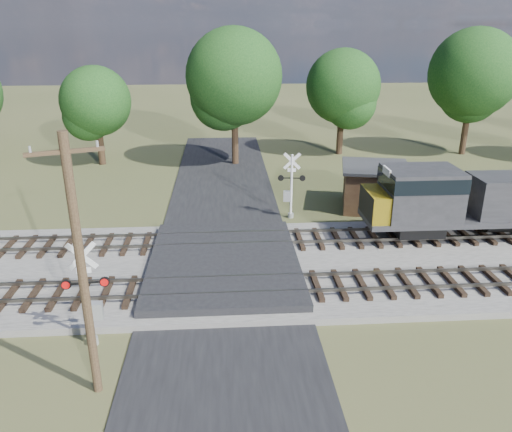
{
  "coord_description": "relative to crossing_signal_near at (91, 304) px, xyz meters",
  "views": [
    {
      "loc": [
        0.1,
        -20.86,
        10.96
      ],
      "look_at": [
        1.63,
        2.0,
        2.15
      ],
      "focal_mm": 35.0,
      "sensor_mm": 36.0,
      "label": 1
    }
  ],
  "objects": [
    {
      "name": "ballast_bed",
      "position": [
        14.73,
        5.62,
        -1.56
      ],
      "size": [
        140.0,
        10.0,
        0.3
      ],
      "primitive_type": "cube",
      "color": "gray",
      "rests_on": "ground"
    },
    {
      "name": "treeline",
      "position": [
        8.1,
        25.65,
        4.86
      ],
      "size": [
        78.28,
        10.95,
        11.63
      ],
      "color": "black",
      "rests_on": "ground"
    },
    {
      "name": "track_near",
      "position": [
        7.86,
        3.12,
        -1.29
      ],
      "size": [
        140.0,
        2.6,
        0.33
      ],
      "color": "black",
      "rests_on": "ballast_bed"
    },
    {
      "name": "crossing_signal_far",
      "position": [
        8.73,
        12.29,
        -0.02
      ],
      "size": [
        1.63,
        0.37,
        4.04
      ],
      "rotation": [
        0.0,
        0.0,
        3.04
      ],
      "color": "silver",
      "rests_on": "ground"
    },
    {
      "name": "crossing_signal_near",
      "position": [
        0.0,
        0.0,
        0.0
      ],
      "size": [
        1.65,
        0.37,
        4.1
      ],
      "rotation": [
        0.0,
        0.0,
        0.1
      ],
      "color": "silver",
      "rests_on": "ground"
    },
    {
      "name": "road",
      "position": [
        4.73,
        5.12,
        -1.67
      ],
      "size": [
        7.0,
        60.0,
        0.08
      ],
      "primitive_type": "cube",
      "color": "black",
      "rests_on": "ground"
    },
    {
      "name": "track_far",
      "position": [
        7.86,
        8.12,
        -1.29
      ],
      "size": [
        140.0,
        2.6,
        0.33
      ],
      "color": "black",
      "rests_on": "ballast_bed"
    },
    {
      "name": "ground",
      "position": [
        4.73,
        5.12,
        -1.71
      ],
      "size": [
        160.0,
        160.0,
        0.0
      ],
      "primitive_type": "plane",
      "color": "#414927",
      "rests_on": "ground"
    },
    {
      "name": "equipment_shed",
      "position": [
        14.26,
        13.68,
        -0.3
      ],
      "size": [
        4.86,
        4.86,
        2.78
      ],
      "rotation": [
        0.0,
        0.0,
        -0.22
      ],
      "color": "#472D1E",
      "rests_on": "ground"
    },
    {
      "name": "crossing_panel",
      "position": [
        4.73,
        5.62,
        -1.39
      ],
      "size": [
        7.0,
        9.0,
        0.62
      ],
      "primitive_type": "cube",
      "color": "#262628",
      "rests_on": "ground"
    },
    {
      "name": "utility_pole",
      "position": [
        0.64,
        -2.5,
        2.73
      ],
      "size": [
        1.98,
        0.76,
        8.37
      ],
      "rotation": [
        0.0,
        0.0,
        0.33
      ],
      "color": "#342317",
      "rests_on": "ground"
    }
  ]
}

